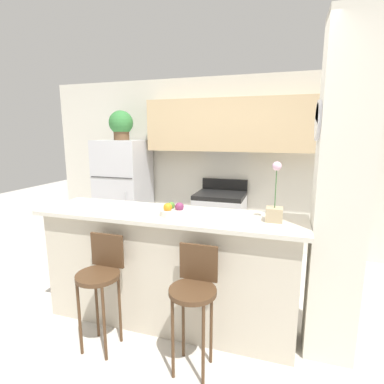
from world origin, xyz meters
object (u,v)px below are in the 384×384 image
Objects in this scene: bar_stool_left at (101,276)px; potted_plant_on_fridge at (121,124)px; stove_range at (220,223)px; trash_bin at (152,240)px; refrigerator at (124,193)px; fruit_bowl at (173,211)px; bar_stool_right at (194,291)px; orchid_vase at (275,207)px.

bar_stool_left is 2.15× the size of potted_plant_on_fridge.
stove_range reaches higher than trash_bin.
stove_range is at bearing 1.27° from refrigerator.
refrigerator is 1.53× the size of stove_range.
bar_stool_left is (1.03, -2.15, -0.20)m from refrigerator.
refrigerator is 1.76× the size of bar_stool_left.
fruit_bowl is (1.50, -1.74, 0.27)m from refrigerator.
bar_stool_right is 1.96× the size of orchid_vase.
potted_plant_on_fridge reaches higher than bar_stool_left.
trash_bin is at bearing -22.24° from potted_plant_on_fridge.
bar_stool_right is 0.90m from orchid_vase.
orchid_vase is at bearing 20.65° from bar_stool_left.
bar_stool_left is 2.46× the size of trash_bin.
refrigerator is at bearing -178.73° from stove_range.
trash_bin is (0.58, -0.24, -0.63)m from refrigerator.
refrigerator is 4.32× the size of trash_bin.
trash_bin is (-0.45, 1.91, -0.43)m from bar_stool_left.
potted_plant_on_fridge is at bearing 157.76° from trash_bin.
stove_range is 2.25× the size of orchid_vase.
refrigerator reaches higher than stove_range.
potted_plant_on_fridge is at bearing 117.55° from refrigerator.
potted_plant_on_fridge is at bearing -178.74° from stove_range.
orchid_vase reaches higher than trash_bin.
bar_stool_right is at bearing -82.51° from stove_range.
refrigerator is at bearing 144.52° from orchid_vase.
fruit_bowl is at bearing -58.44° from trash_bin.
refrigerator is at bearing 130.79° from fruit_bowl.
bar_stool_left is 1.96× the size of orchid_vase.
refrigerator is 3.78× the size of potted_plant_on_fridge.
potted_plant_on_fridge is at bearing 130.17° from bar_stool_right.
orchid_vase is 1.25× the size of trash_bin.
refrigerator reaches higher than orchid_vase.
bar_stool_left is at bearing 180.00° from bar_stool_right.
potted_plant_on_fridge reaches higher than fruit_bowl.
bar_stool_right is 2.15× the size of potted_plant_on_fridge.
stove_range is 1.88m from fruit_bowl.
bar_stool_right is (1.82, -2.15, -0.20)m from refrigerator.
bar_stool_right is 4.04× the size of fruit_bowl.
bar_stool_right is at bearing 0.00° from bar_stool_left.
trash_bin is at bearing 121.56° from fruit_bowl.
potted_plant_on_fridge is at bearing 130.79° from fruit_bowl.
bar_stool_left is 2.70m from potted_plant_on_fridge.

